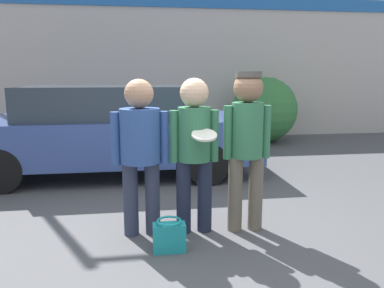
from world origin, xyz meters
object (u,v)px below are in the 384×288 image
at_px(shrub, 265,110).
at_px(handbag, 169,236).
at_px(parked_car_near, 109,130).
at_px(person_right, 247,138).
at_px(person_left, 140,144).
at_px(person_middle_with_frisbee, 194,144).

bearing_deg(shrub, handbag, -116.73).
relative_size(parked_car_near, handbag, 15.19).
relative_size(person_right, shrub, 1.05).
bearing_deg(handbag, shrub, 63.27).
bearing_deg(handbag, person_left, 119.72).
distance_m(person_right, parked_car_near, 2.95).
bearing_deg(handbag, person_middle_with_frisbee, 54.85).
xyz_separation_m(person_middle_with_frisbee, person_right, (0.54, -0.03, 0.05)).
height_order(parked_car_near, handbag, parked_car_near).
distance_m(person_middle_with_frisbee, person_right, 0.54).
distance_m(shrub, handbag, 6.18).
bearing_deg(parked_car_near, person_middle_with_frisbee, -67.13).
bearing_deg(person_middle_with_frisbee, shrub, 64.03).
height_order(person_right, parked_car_near, person_right).
height_order(person_right, shrub, person_right).
bearing_deg(person_middle_with_frisbee, handbag, -125.15).
relative_size(person_right, parked_car_near, 0.35).
height_order(parked_car_near, shrub, shrub).
distance_m(person_middle_with_frisbee, handbag, 0.93).
bearing_deg(person_right, parked_car_near, 122.39).
relative_size(person_middle_with_frisbee, shrub, 1.02).
distance_m(parked_car_near, handbag, 3.02).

